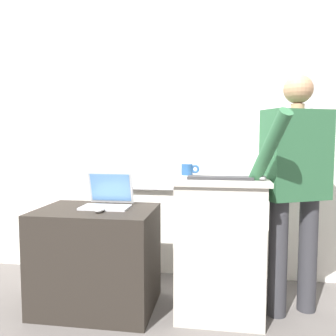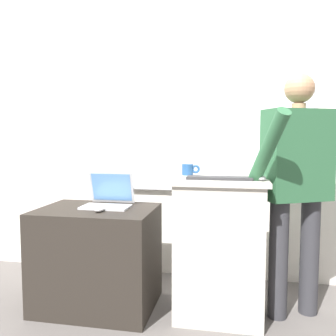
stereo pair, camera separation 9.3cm
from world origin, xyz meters
name	(u,v)px [view 2 (the right image)]	position (x,y,z in m)	size (l,w,h in m)	color
back_wall	(178,111)	(0.01, 1.12, 1.49)	(6.40, 0.17, 2.98)	silver
lectern_podium	(219,247)	(0.43, 0.37, 0.49)	(0.64, 0.49, 0.97)	#BCB7AD
side_desk	(97,257)	(-0.46, 0.34, 0.37)	(0.84, 0.61, 0.73)	#28231E
person_presenter	(297,178)	(0.94, 0.46, 0.97)	(0.62, 0.69, 1.68)	#333338
laptop	(109,196)	(-0.40, 0.43, 0.81)	(0.35, 0.27, 0.25)	#B7BABF
wireless_keyboard	(220,178)	(0.43, 0.31, 0.98)	(0.44, 0.12, 0.02)	#2D2D30
computer_mouse_by_laptop	(99,209)	(-0.39, 0.23, 0.75)	(0.06, 0.10, 0.03)	#BCBCC1
computer_mouse_by_keyboard	(261,178)	(0.70, 0.30, 0.99)	(0.06, 0.10, 0.03)	#BCBCC1
coffee_mug	(188,170)	(0.19, 0.54, 1.01)	(0.14, 0.08, 0.08)	#234C84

